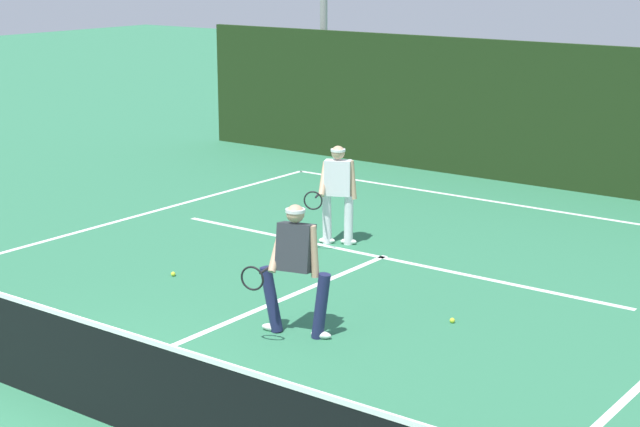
{
  "coord_description": "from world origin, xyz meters",
  "views": [
    {
      "loc": [
        8.08,
        -6.12,
        4.47
      ],
      "look_at": [
        -0.01,
        4.76,
        1.0
      ],
      "focal_mm": 57.46,
      "sensor_mm": 36.0,
      "label": 1
    }
  ],
  "objects_px": {
    "player_near": "(295,264)",
    "player_far": "(337,191)",
    "tennis_ball_extra": "(452,320)",
    "tennis_ball": "(173,274)"
  },
  "relations": [
    {
      "from": "player_near",
      "to": "player_far",
      "type": "distance_m",
      "value": 3.99
    },
    {
      "from": "player_far",
      "to": "tennis_ball_extra",
      "type": "distance_m",
      "value": 3.9
    },
    {
      "from": "player_near",
      "to": "player_far",
      "type": "bearing_deg",
      "value": -75.69
    },
    {
      "from": "tennis_ball_extra",
      "to": "player_far",
      "type": "bearing_deg",
      "value": 147.79
    },
    {
      "from": "tennis_ball_extra",
      "to": "player_near",
      "type": "bearing_deg",
      "value": -131.66
    },
    {
      "from": "tennis_ball",
      "to": "tennis_ball_extra",
      "type": "distance_m",
      "value": 4.18
    },
    {
      "from": "player_near",
      "to": "tennis_ball_extra",
      "type": "relative_size",
      "value": 24.53
    },
    {
      "from": "tennis_ball_extra",
      "to": "tennis_ball",
      "type": "bearing_deg",
      "value": -170.2
    },
    {
      "from": "player_near",
      "to": "tennis_ball",
      "type": "distance_m",
      "value": 3.03
    },
    {
      "from": "player_far",
      "to": "tennis_ball_extra",
      "type": "height_order",
      "value": "player_far"
    }
  ]
}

